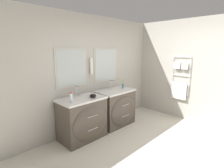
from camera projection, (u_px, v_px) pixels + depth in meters
ground_plane at (174, 161)px, 2.96m from camera, size 16.00×16.00×0.00m
wall_back at (94, 73)px, 4.13m from camera, size 5.44×0.15×2.60m
wall_right at (178, 70)px, 4.69m from camera, size 0.13×4.08×2.60m
vanity_left at (83, 119)px, 3.60m from camera, size 0.93×0.67×0.87m
vanity_right at (116, 107)px, 4.28m from camera, size 0.93×0.67×0.87m
faucet_left at (77, 91)px, 3.62m from camera, size 0.17×0.14×0.23m
faucet_right at (111, 85)px, 4.30m from camera, size 0.17×0.14×0.23m
toiletry_bottle at (71, 98)px, 3.25m from camera, size 0.06×0.06×0.19m
amenity_bowl at (93, 96)px, 3.56m from camera, size 0.13×0.13×0.08m
flower_vase at (123, 85)px, 4.42m from camera, size 0.05×0.05×0.23m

